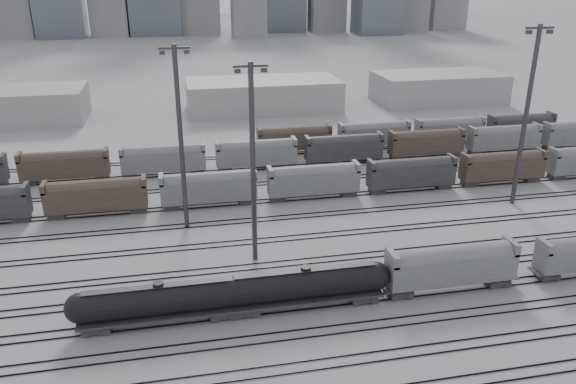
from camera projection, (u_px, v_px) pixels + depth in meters
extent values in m
plane|color=#B1B0B5|center=(313.00, 310.00, 61.95)|extent=(900.00, 900.00, 0.00)
cube|color=black|center=(338.00, 367.00, 53.07)|extent=(220.00, 0.07, 0.16)
cube|color=black|center=(334.00, 357.00, 54.38)|extent=(220.00, 0.07, 0.16)
cube|color=black|center=(324.00, 335.00, 57.62)|extent=(220.00, 0.07, 0.16)
cube|color=black|center=(321.00, 327.00, 58.93)|extent=(220.00, 0.07, 0.16)
cube|color=black|center=(313.00, 308.00, 62.17)|extent=(220.00, 0.07, 0.16)
cube|color=black|center=(310.00, 301.00, 63.48)|extent=(220.00, 0.07, 0.16)
cube|color=black|center=(303.00, 285.00, 66.72)|extent=(220.00, 0.07, 0.16)
cube|color=black|center=(300.00, 279.00, 68.03)|extent=(220.00, 0.07, 0.16)
cube|color=black|center=(294.00, 265.00, 71.27)|extent=(220.00, 0.07, 0.16)
cube|color=black|center=(291.00, 260.00, 72.58)|extent=(220.00, 0.07, 0.16)
cube|color=black|center=(283.00, 241.00, 77.64)|extent=(220.00, 0.07, 0.16)
cube|color=black|center=(281.00, 236.00, 78.95)|extent=(220.00, 0.07, 0.16)
cube|color=black|center=(274.00, 220.00, 84.01)|extent=(220.00, 0.07, 0.16)
cube|color=black|center=(272.00, 216.00, 85.32)|extent=(220.00, 0.07, 0.16)
cube|color=black|center=(266.00, 203.00, 90.38)|extent=(220.00, 0.07, 0.16)
cube|color=black|center=(265.00, 199.00, 91.69)|extent=(220.00, 0.07, 0.16)
cube|color=black|center=(259.00, 185.00, 97.66)|extent=(220.00, 0.07, 0.16)
cube|color=black|center=(257.00, 182.00, 98.97)|extent=(220.00, 0.07, 0.16)
cube|color=black|center=(252.00, 170.00, 104.94)|extent=(220.00, 0.07, 0.16)
cube|color=black|center=(251.00, 168.00, 106.25)|extent=(220.00, 0.07, 0.16)
cube|color=black|center=(246.00, 157.00, 112.22)|extent=(220.00, 0.07, 0.16)
cube|color=black|center=(245.00, 155.00, 113.53)|extent=(220.00, 0.07, 0.16)
cube|color=#272629|center=(97.00, 325.00, 58.32)|extent=(2.85, 2.30, 0.77)
cube|color=#272629|center=(223.00, 311.00, 60.79)|extent=(2.85, 2.30, 0.77)
cube|color=#272629|center=(161.00, 314.00, 59.35)|extent=(17.01, 2.96, 0.27)
cylinder|color=black|center=(160.00, 299.00, 58.70)|extent=(15.91, 3.18, 3.18)
sphere|color=black|center=(80.00, 308.00, 57.21)|extent=(3.18, 3.18, 3.18)
sphere|color=black|center=(235.00, 291.00, 60.20)|extent=(3.18, 3.18, 3.18)
cylinder|color=black|center=(158.00, 285.00, 58.05)|extent=(1.10, 1.10, 0.55)
cube|color=#272629|center=(158.00, 286.00, 58.09)|extent=(15.36, 0.99, 0.07)
cube|color=#272629|center=(246.00, 308.00, 61.24)|extent=(2.91, 2.35, 0.78)
cube|color=#272629|center=(363.00, 295.00, 63.76)|extent=(2.91, 2.35, 0.78)
cube|color=#272629|center=(305.00, 297.00, 62.29)|extent=(17.35, 3.02, 0.28)
cylinder|color=black|center=(306.00, 283.00, 61.63)|extent=(16.23, 3.25, 3.25)
sphere|color=black|center=(232.00, 291.00, 60.11)|extent=(3.25, 3.25, 3.25)
sphere|color=black|center=(376.00, 276.00, 63.15)|extent=(3.25, 3.25, 3.25)
cylinder|color=black|center=(306.00, 269.00, 60.97)|extent=(1.12, 1.12, 0.56)
cube|color=#272629|center=(306.00, 270.00, 61.01)|extent=(15.67, 1.01, 0.07)
cube|color=#272629|center=(400.00, 291.00, 64.62)|extent=(2.66, 2.15, 0.72)
cube|color=#272629|center=(496.00, 280.00, 66.92)|extent=(2.66, 2.15, 0.72)
cube|color=gray|center=(451.00, 268.00, 64.88)|extent=(15.33, 3.07, 3.27)
cylinder|color=gray|center=(452.00, 258.00, 64.43)|extent=(13.90, 2.96, 2.96)
cube|color=gray|center=(392.00, 258.00, 62.74)|extent=(0.72, 3.07, 1.43)
cube|color=gray|center=(511.00, 246.00, 65.50)|extent=(0.72, 3.07, 1.43)
cone|color=#272629|center=(449.00, 282.00, 65.62)|extent=(2.45, 2.45, 0.92)
cube|color=#272629|center=(547.00, 275.00, 68.22)|extent=(2.39, 1.93, 0.64)
cube|color=gray|center=(544.00, 246.00, 66.53)|extent=(0.64, 2.76, 1.29)
cylinder|color=#38383A|center=(181.00, 141.00, 77.32)|extent=(0.67, 0.67, 26.08)
cube|color=#38383A|center=(174.00, 48.00, 72.69)|extent=(4.17, 0.31, 0.31)
cube|color=#38383A|center=(162.00, 53.00, 72.59)|extent=(0.73, 0.52, 0.52)
cube|color=#38383A|center=(187.00, 52.00, 73.17)|extent=(0.73, 0.52, 0.52)
cylinder|color=#38383A|center=(253.00, 167.00, 68.31)|extent=(0.65, 0.65, 25.33)
cube|color=#38383A|center=(251.00, 66.00, 63.81)|extent=(4.05, 0.30, 0.30)
cube|color=#38383A|center=(237.00, 71.00, 63.71)|extent=(0.71, 0.51, 0.51)
cube|color=#38383A|center=(264.00, 70.00, 64.28)|extent=(0.71, 0.51, 0.51)
cylinder|color=#38383A|center=(525.00, 119.00, 85.32)|extent=(0.71, 0.71, 27.80)
cube|color=#38383A|center=(540.00, 28.00, 80.38)|extent=(4.45, 0.33, 0.33)
cube|color=#38383A|center=(529.00, 32.00, 80.28)|extent=(0.78, 0.56, 0.56)
cube|color=#38383A|center=(550.00, 32.00, 80.90)|extent=(0.78, 0.56, 0.56)
cube|color=brown|center=(96.00, 198.00, 85.15)|extent=(15.00, 3.00, 5.60)
cube|color=gray|center=(209.00, 189.00, 88.34)|extent=(15.00, 3.00, 5.60)
cube|color=gray|center=(313.00, 182.00, 91.53)|extent=(15.00, 3.00, 5.60)
cube|color=#272629|center=(411.00, 175.00, 94.72)|extent=(15.00, 3.00, 5.60)
cube|color=brown|center=(502.00, 168.00, 97.91)|extent=(15.00, 3.00, 5.60)
cube|color=brown|center=(65.00, 167.00, 98.40)|extent=(15.00, 3.00, 5.60)
cube|color=gray|center=(164.00, 161.00, 101.59)|extent=(15.00, 3.00, 5.60)
cube|color=gray|center=(256.00, 155.00, 104.78)|extent=(15.00, 3.00, 5.60)
cube|color=#272629|center=(344.00, 149.00, 107.97)|extent=(15.00, 3.00, 5.60)
cube|color=brown|center=(426.00, 144.00, 111.16)|extent=(15.00, 3.00, 5.60)
cube|color=gray|center=(504.00, 139.00, 114.35)|extent=(15.00, 3.00, 5.60)
cube|color=brown|center=(294.00, 140.00, 113.74)|extent=(15.00, 3.00, 5.60)
cube|color=gray|center=(374.00, 136.00, 116.94)|extent=(15.00, 3.00, 5.60)
cube|color=gray|center=(449.00, 131.00, 120.13)|extent=(15.00, 3.00, 5.60)
cube|color=#272629|center=(521.00, 127.00, 123.32)|extent=(15.00, 3.00, 5.60)
cube|color=#9A9B9D|center=(263.00, 95.00, 148.79)|extent=(40.00, 18.00, 8.00)
cube|color=#9A9B9D|center=(438.00, 88.00, 158.17)|extent=(35.00, 18.00, 8.00)
cube|color=gray|center=(245.00, 0.00, 315.34)|extent=(18.00, 14.40, 38.00)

